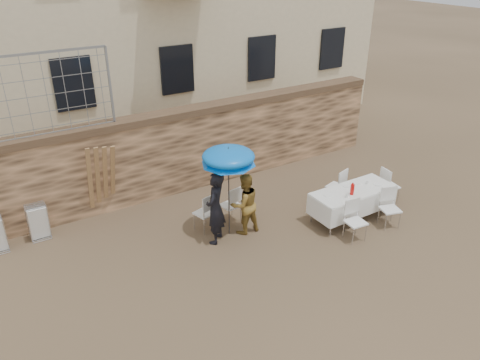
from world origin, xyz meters
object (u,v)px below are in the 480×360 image
table_chair_front_left (356,221)px  soda_bottle (352,189)px  couple_chair_left (204,212)px  couple_chair_right (230,204)px  banquet_table (353,191)px  chair_stack_right (37,219)px  woman_dress (244,204)px  umbrella (228,159)px  table_chair_front_right (390,208)px  table_chair_back (336,185)px  man_suit (215,208)px  table_chair_side (390,185)px

table_chair_front_left → soda_bottle: bearing=61.7°
couple_chair_left → table_chair_front_left: bearing=126.4°
couple_chair_right → banquet_table: 2.96m
couple_chair_right → chair_stack_right: couple_chair_right is taller
couple_chair_right → woman_dress: bearing=86.7°
umbrella → couple_chair_right: 1.51m
couple_chair_right → table_chair_front_left: size_ratio=1.00×
chair_stack_right → soda_bottle: bearing=-26.7°
umbrella → table_chair_front_right: (3.40, -1.69, -1.41)m
table_chair_back → chair_stack_right: bearing=-34.1°
couple_chair_left → chair_stack_right: bearing=-42.2°
man_suit → couple_chair_left: size_ratio=1.77×
couple_chair_right → table_chair_back: (2.80, -0.59, 0.00)m
table_chair_front_left → table_chair_back: bearing=68.1°
woman_dress → banquet_table: (2.55, -0.84, -0.01)m
banquet_table → soda_bottle: (-0.20, -0.15, 0.17)m
chair_stack_right → banquet_table: bearing=-24.9°
umbrella → couple_chair_left: bearing=131.6°
banquet_table → chair_stack_right: size_ratio=2.28×
table_chair_front_left → umbrella: bearing=149.1°
table_chair_front_left → man_suit: bearing=154.9°
soda_bottle → umbrella: bearing=158.0°
couple_chair_left → banquet_table: 3.59m
table_chair_front_left → couple_chair_right: bearing=138.4°
banquet_table → table_chair_front_left: size_ratio=2.19×
table_chair_front_right → banquet_table: bearing=140.6°
woman_dress → table_chair_front_right: 3.45m
woman_dress → banquet_table: woman_dress is taller
table_chair_front_right → table_chair_back: bearing=117.9°
man_suit → table_chair_back: man_suit is taller
table_chair_front_right → table_chair_side: (0.90, 0.85, 0.00)m
chair_stack_right → table_chair_front_left: bearing=-32.4°
man_suit → banquet_table: bearing=121.8°
table_chair_front_left → table_chair_front_right: (1.10, 0.00, 0.00)m
man_suit → soda_bottle: (3.10, -0.99, 0.06)m
woman_dress → man_suit: bearing=-0.1°
soda_bottle → table_chair_back: bearing=67.2°
chair_stack_right → woman_dress: bearing=-28.8°
woman_dress → chair_stack_right: 4.71m
chair_stack_right → table_chair_back: bearing=-18.5°
umbrella → table_chair_front_right: 4.05m
table_chair_back → table_chair_side: (1.20, -0.70, 0.00)m
soda_bottle → table_chair_front_left: size_ratio=0.27×
man_suit → table_chair_front_left: man_suit is taller
umbrella → couple_chair_left: (-0.40, 0.45, -1.41)m
table_chair_back → couple_chair_right: bearing=-27.4°
couple_chair_right → chair_stack_right: size_ratio=1.04×
table_chair_front_left → table_chair_back: same height
table_chair_back → woman_dress: bearing=-16.3°
man_suit → woman_dress: (0.75, 0.00, -0.11)m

